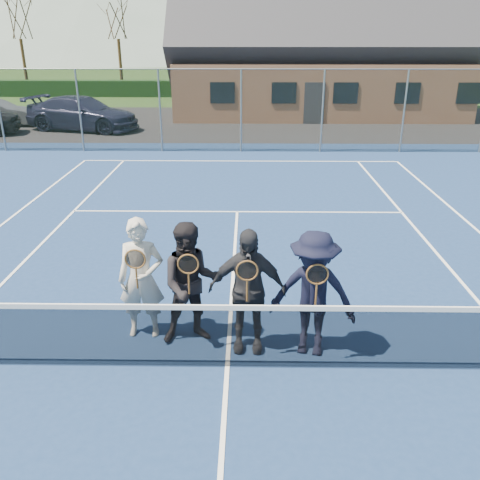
{
  "coord_description": "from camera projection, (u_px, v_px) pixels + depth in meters",
  "views": [
    {
      "loc": [
        0.26,
        -5.65,
        4.16
      ],
      "look_at": [
        0.15,
        1.5,
        1.25
      ],
      "focal_mm": 38.0,
      "sensor_mm": 36.0,
      "label": 1
    }
  ],
  "objects": [
    {
      "name": "perimeter_fence",
      "position": [
        241.0,
        111.0,
        18.73
      ],
      "size": [
        30.07,
        0.07,
        3.02
      ],
      "color": "slate",
      "rests_on": "ground"
    },
    {
      "name": "player_a",
      "position": [
        141.0,
        279.0,
        7.23
      ],
      "size": [
        0.67,
        0.51,
        1.8
      ],
      "color": "beige",
      "rests_on": "court_surface"
    },
    {
      "name": "player_d",
      "position": [
        313.0,
        294.0,
        6.8
      ],
      "size": [
        1.29,
        0.92,
        1.8
      ],
      "color": "black",
      "rests_on": "court_surface"
    },
    {
      "name": "hedge_row",
      "position": [
        245.0,
        89.0,
        36.24
      ],
      "size": [
        40.0,
        1.2,
        1.1
      ],
      "primitive_type": "cube",
      "color": "black",
      "rests_on": "ground"
    },
    {
      "name": "ground",
      "position": [
        243.0,
        124.0,
        25.33
      ],
      "size": [
        220.0,
        220.0,
        0.0
      ],
      "primitive_type": "plane",
      "color": "#264317",
      "rests_on": "ground"
    },
    {
      "name": "player_c",
      "position": [
        247.0,
        291.0,
        6.9
      ],
      "size": [
        1.07,
        0.52,
        1.8
      ],
      "color": "#27272C",
      "rests_on": "court_surface"
    },
    {
      "name": "car_c",
      "position": [
        83.0,
        113.0,
        23.39
      ],
      "size": [
        5.63,
        3.45,
        1.52
      ],
      "primitive_type": "imported",
      "rotation": [
        0.0,
        0.0,
        1.3
      ],
      "color": "#1C1E39",
      "rests_on": "ground"
    },
    {
      "name": "tree_c",
      "position": [
        274.0,
        9.0,
        35.16
      ],
      "size": [
        3.2,
        3.2,
        7.77
      ],
      "color": "#3A2315",
      "rests_on": "ground"
    },
    {
      "name": "player_b",
      "position": [
        191.0,
        284.0,
        7.08
      ],
      "size": [
        0.98,
        0.83,
        1.8
      ],
      "color": "black",
      "rests_on": "court_surface"
    },
    {
      "name": "tree_d",
      "position": [
        419.0,
        9.0,
        35.02
      ],
      "size": [
        3.2,
        3.2,
        7.77
      ],
      "color": "#372014",
      "rests_on": "ground"
    },
    {
      "name": "court_surface",
      "position": [
        227.0,
        368.0,
        6.8
      ],
      "size": [
        30.0,
        30.0,
        0.02
      ],
      "primitive_type": "cube",
      "color": "navy",
      "rests_on": "ground"
    },
    {
      "name": "tennis_net",
      "position": [
        227.0,
        334.0,
        6.6
      ],
      "size": [
        11.68,
        0.08,
        1.1
      ],
      "color": "slate",
      "rests_on": "ground"
    },
    {
      "name": "tarmac_carpark",
      "position": [
        163.0,
        124.0,
        25.38
      ],
      "size": [
        40.0,
        12.0,
        0.01
      ],
      "primitive_type": "cube",
      "color": "black",
      "rests_on": "ground"
    },
    {
      "name": "tree_a",
      "position": [
        16.0,
        9.0,
        35.42
      ],
      "size": [
        3.2,
        3.2,
        7.77
      ],
      "color": "#392614",
      "rests_on": "ground"
    },
    {
      "name": "hill_west",
      "position": [
        109.0,
        5.0,
        91.78
      ],
      "size": [
        110.0,
        110.0,
        18.0
      ],
      "primitive_type": "cone",
      "color": "slate",
      "rests_on": "ground"
    },
    {
      "name": "court_markings",
      "position": [
        227.0,
        367.0,
        6.79
      ],
      "size": [
        11.03,
        23.83,
        0.01
      ],
      "color": "white",
      "rests_on": "court_surface"
    },
    {
      "name": "tree_b",
      "position": [
        116.0,
        9.0,
        35.32
      ],
      "size": [
        3.2,
        3.2,
        7.77
      ],
      "color": "#362413",
      "rests_on": "ground"
    },
    {
      "name": "clubhouse",
      "position": [
        318.0,
        37.0,
        27.47
      ],
      "size": [
        15.6,
        8.2,
        7.7
      ],
      "color": "#9E6B4C",
      "rests_on": "ground"
    }
  ]
}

